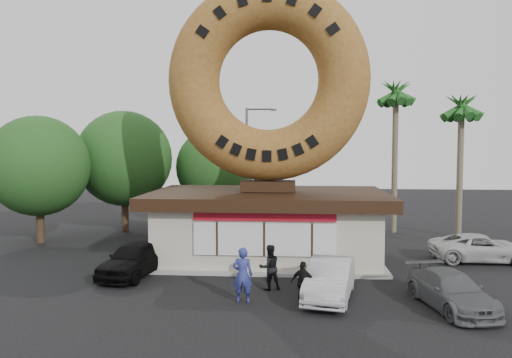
{
  "coord_description": "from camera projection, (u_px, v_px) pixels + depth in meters",
  "views": [
    {
      "loc": [
        1.27,
        -17.75,
        5.55
      ],
      "look_at": [
        -0.43,
        4.0,
        4.02
      ],
      "focal_mm": 35.0,
      "sensor_mm": 36.0,
      "label": 1
    }
  ],
  "objects": [
    {
      "name": "ground",
      "position": [
        259.0,
        297.0,
        18.14
      ],
      "size": [
        90.0,
        90.0,
        0.0
      ],
      "primitive_type": "plane",
      "color": "black",
      "rests_on": "ground"
    },
    {
      "name": "donut_shop",
      "position": [
        268.0,
        223.0,
        23.97
      ],
      "size": [
        11.2,
        7.2,
        3.8
      ],
      "color": "#BAAE9F",
      "rests_on": "ground"
    },
    {
      "name": "giant_donut",
      "position": [
        268.0,
        80.0,
        23.51
      ],
      "size": [
        9.53,
        2.43,
        9.53
      ],
      "primitive_type": "torus",
      "rotation": [
        1.57,
        0.0,
        0.0
      ],
      "color": "#9A652C",
      "rests_on": "donut_shop"
    },
    {
      "name": "tree_west",
      "position": [
        124.0,
        159.0,
        31.49
      ],
      "size": [
        6.0,
        6.0,
        7.65
      ],
      "color": "#473321",
      "rests_on": "ground"
    },
    {
      "name": "tree_mid",
      "position": [
        215.0,
        167.0,
        33.09
      ],
      "size": [
        5.2,
        5.2,
        6.63
      ],
      "color": "#473321",
      "rests_on": "ground"
    },
    {
      "name": "tree_far",
      "position": [
        39.0,
        166.0,
        27.8
      ],
      "size": [
        5.6,
        5.6,
        7.14
      ],
      "color": "#473321",
      "rests_on": "ground"
    },
    {
      "name": "palm_near",
      "position": [
        396.0,
        98.0,
        30.9
      ],
      "size": [
        2.6,
        2.6,
        9.75
      ],
      "color": "#726651",
      "rests_on": "ground"
    },
    {
      "name": "palm_far",
      "position": [
        462.0,
        111.0,
        29.2
      ],
      "size": [
        2.6,
        2.6,
        8.75
      ],
      "color": "#726651",
      "rests_on": "ground"
    },
    {
      "name": "street_lamp",
      "position": [
        249.0,
        160.0,
        33.89
      ],
      "size": [
        2.11,
        0.2,
        8.0
      ],
      "color": "#59595E",
      "rests_on": "ground"
    },
    {
      "name": "person_left",
      "position": [
        243.0,
        275.0,
        17.43
      ],
      "size": [
        0.72,
        0.48,
        1.96
      ],
      "primitive_type": "imported",
      "rotation": [
        0.0,
        0.0,
        3.16
      ],
      "color": "navy",
      "rests_on": "ground"
    },
    {
      "name": "person_center",
      "position": [
        269.0,
        267.0,
        18.98
      ],
      "size": [
        1.03,
        0.94,
        1.73
      ],
      "primitive_type": "imported",
      "rotation": [
        0.0,
        0.0,
        3.56
      ],
      "color": "black",
      "rests_on": "ground"
    },
    {
      "name": "person_right",
      "position": [
        303.0,
        283.0,
        17.21
      ],
      "size": [
        0.96,
        0.62,
        1.51
      ],
      "primitive_type": "imported",
      "rotation": [
        0.0,
        0.0,
        2.84
      ],
      "color": "black",
      "rests_on": "ground"
    },
    {
      "name": "car_black",
      "position": [
        134.0,
        259.0,
        20.99
      ],
      "size": [
        2.36,
        4.48,
        1.45
      ],
      "primitive_type": "imported",
      "rotation": [
        0.0,
        0.0,
        -0.16
      ],
      "color": "black",
      "rests_on": "ground"
    },
    {
      "name": "car_silver",
      "position": [
        330.0,
        279.0,
        17.95
      ],
      "size": [
        2.26,
        4.44,
        1.4
      ],
      "primitive_type": "imported",
      "rotation": [
        0.0,
        0.0,
        -0.19
      ],
      "color": "#AFAFB5",
      "rests_on": "ground"
    },
    {
      "name": "car_grey",
      "position": [
        451.0,
        291.0,
        16.82
      ],
      "size": [
        2.56,
        4.46,
        1.22
      ],
      "primitive_type": "imported",
      "rotation": [
        0.0,
        0.0,
        0.22
      ],
      "color": "#5B5E60",
      "rests_on": "ground"
    },
    {
      "name": "car_white",
      "position": [
        481.0,
        248.0,
        23.56
      ],
      "size": [
        4.65,
        2.16,
        1.29
      ],
      "primitive_type": "imported",
      "rotation": [
        0.0,
        0.0,
        1.58
      ],
      "color": "#B9B9B9",
      "rests_on": "ground"
    }
  ]
}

